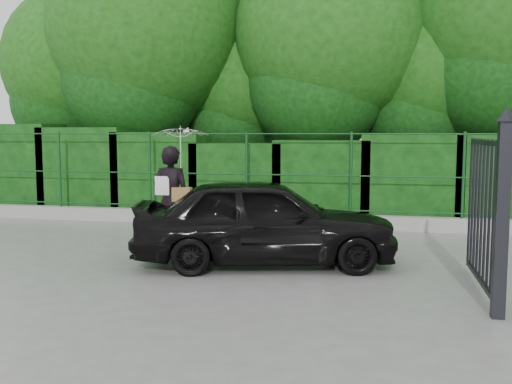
# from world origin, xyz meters

# --- Properties ---
(ground) EXTENTS (80.00, 80.00, 0.00)m
(ground) POSITION_xyz_m (0.00, 0.00, 0.00)
(ground) COLOR gray
(kerb) EXTENTS (14.00, 0.25, 0.30)m
(kerb) POSITION_xyz_m (0.00, 4.50, 0.15)
(kerb) COLOR #9E9E99
(kerb) RESTS_ON ground
(fence) EXTENTS (14.13, 0.06, 1.80)m
(fence) POSITION_xyz_m (0.22, 4.50, 1.20)
(fence) COLOR #11411A
(fence) RESTS_ON kerb
(hedge) EXTENTS (14.20, 1.20, 2.29)m
(hedge) POSITION_xyz_m (-0.18, 5.50, 1.03)
(hedge) COLOR black
(hedge) RESTS_ON ground
(trees) EXTENTS (17.10, 6.15, 8.08)m
(trees) POSITION_xyz_m (1.14, 7.74, 4.62)
(trees) COLOR black
(trees) RESTS_ON ground
(gate) EXTENTS (0.22, 2.33, 2.36)m
(gate) POSITION_xyz_m (4.60, -0.72, 1.19)
(gate) COLOR black
(gate) RESTS_ON ground
(woman) EXTENTS (0.99, 0.98, 2.20)m
(woman) POSITION_xyz_m (-0.10, 1.34, 1.42)
(woman) COLOR black
(woman) RESTS_ON ground
(car) EXTENTS (4.36, 2.52, 1.39)m
(car) POSITION_xyz_m (1.53, 0.84, 0.70)
(car) COLOR black
(car) RESTS_ON ground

